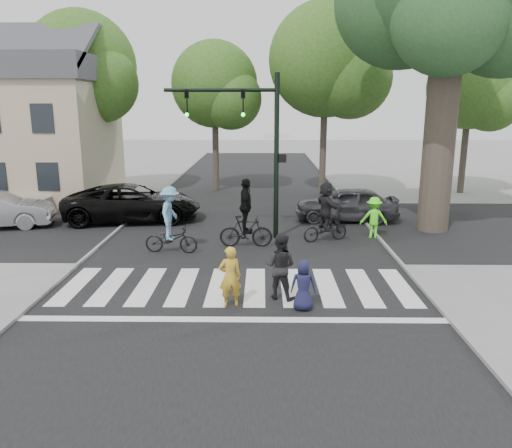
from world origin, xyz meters
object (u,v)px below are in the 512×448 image
(pedestrian_woman, at_px, (230,277))
(pedestrian_adult, at_px, (280,266))
(pedestrian_child, at_px, (303,285))
(car_grey, at_px, (346,204))
(car_suv, at_px, (133,203))
(traffic_signal, at_px, (253,133))
(cyclist_right, at_px, (326,215))
(cyclist_mid, at_px, (246,219))
(cyclist_left, at_px, (171,224))

(pedestrian_woman, xyz_separation_m, pedestrian_adult, (1.25, 0.56, 0.09))
(pedestrian_child, height_order, car_grey, car_grey)
(pedestrian_child, relative_size, car_grey, 0.29)
(car_suv, xyz_separation_m, car_grey, (9.17, 0.12, -0.06))
(traffic_signal, xyz_separation_m, pedestrian_woman, (-0.45, -6.58, -3.13))
(traffic_signal, height_order, cyclist_right, traffic_signal)
(pedestrian_woman, height_order, cyclist_mid, cyclist_mid)
(pedestrian_child, bearing_deg, traffic_signal, -72.58)
(cyclist_left, relative_size, car_grey, 0.52)
(pedestrian_woman, bearing_deg, traffic_signal, -108.22)
(pedestrian_woman, xyz_separation_m, cyclist_mid, (0.21, 5.37, 0.22))
(traffic_signal, height_order, cyclist_mid, traffic_signal)
(pedestrian_woman, distance_m, cyclist_left, 5.14)
(pedestrian_woman, height_order, car_suv, car_suv)
(car_suv, bearing_deg, pedestrian_child, -153.27)
(pedestrian_adult, relative_size, car_suv, 0.30)
(pedestrian_woman, bearing_deg, cyclist_mid, -106.61)
(pedestrian_adult, bearing_deg, car_grey, -88.11)
(traffic_signal, xyz_separation_m, car_grey, (3.95, 2.86, -3.16))
(pedestrian_adult, relative_size, cyclist_right, 0.79)
(pedestrian_woman, height_order, cyclist_left, cyclist_left)
(cyclist_right, height_order, car_suv, cyclist_right)
(pedestrian_woman, bearing_deg, car_suv, -77.19)
(cyclist_right, height_order, car_grey, cyclist_right)
(pedestrian_adult, distance_m, cyclist_right, 5.89)
(pedestrian_woman, height_order, car_grey, pedestrian_woman)
(cyclist_left, height_order, cyclist_mid, cyclist_mid)
(traffic_signal, xyz_separation_m, cyclist_mid, (-0.23, -1.22, -2.90))
(traffic_signal, relative_size, pedestrian_woman, 3.87)
(pedestrian_child, xyz_separation_m, cyclist_mid, (-1.58, 5.57, 0.36))
(traffic_signal, xyz_separation_m, pedestrian_child, (1.34, -6.78, -3.26))
(traffic_signal, distance_m, pedestrian_child, 7.65)
(pedestrian_adult, xyz_separation_m, cyclist_right, (1.85, 5.59, 0.11))
(cyclist_mid, bearing_deg, cyclist_right, 15.21)
(car_suv, bearing_deg, pedestrian_adult, -153.32)
(cyclist_left, relative_size, car_suv, 0.40)
(cyclist_left, xyz_separation_m, cyclist_mid, (2.50, 0.77, 0.01))
(cyclist_left, bearing_deg, car_suv, 117.79)
(cyclist_left, distance_m, car_suv, 5.34)
(traffic_signal, bearing_deg, pedestrian_woman, -93.89)
(cyclist_mid, bearing_deg, car_grey, 44.27)
(traffic_signal, relative_size, pedestrian_adult, 3.47)
(pedestrian_adult, relative_size, cyclist_mid, 0.71)
(traffic_signal, bearing_deg, pedestrian_adult, -82.39)
(cyclist_mid, xyz_separation_m, car_suv, (-4.99, 3.96, -0.20))
(pedestrian_child, relative_size, cyclist_mid, 0.52)
(cyclist_mid, bearing_deg, car_suv, 141.59)
(traffic_signal, distance_m, cyclist_left, 4.46)
(car_suv, distance_m, car_grey, 9.17)
(cyclist_mid, distance_m, car_suv, 6.38)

